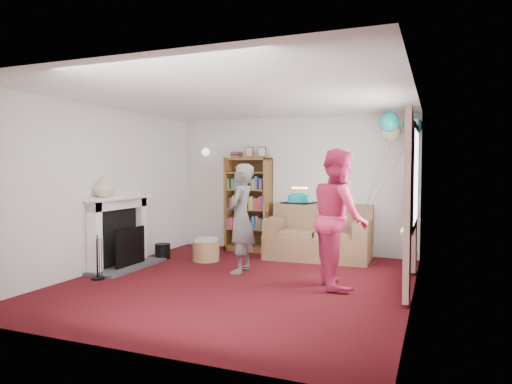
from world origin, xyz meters
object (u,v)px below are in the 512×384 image
at_px(bookcase, 249,205).
at_px(person_magenta, 339,218).
at_px(sofa, 319,238).
at_px(person_striped, 241,218).
at_px(birthday_cake, 300,199).

relative_size(bookcase, person_magenta, 1.08).
distance_m(sofa, person_magenta, 1.98).
bearing_deg(bookcase, person_striped, -70.97).
distance_m(person_striped, birthday_cake, 1.00).
distance_m(person_striped, person_magenta, 1.54).
xyz_separation_m(person_magenta, birthday_cake, (-0.58, 0.14, 0.23)).
bearing_deg(birthday_cake, sofa, 94.12).
bearing_deg(person_striped, bookcase, -164.69).
bearing_deg(birthday_cake, person_magenta, -13.82).
xyz_separation_m(sofa, birthday_cake, (0.12, -1.62, 0.79)).
bearing_deg(birthday_cake, person_striped, 173.58).
relative_size(person_striped, birthday_cake, 4.11).
height_order(bookcase, person_magenta, bookcase).
relative_size(sofa, person_striped, 1.08).
height_order(bookcase, sofa, bookcase).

